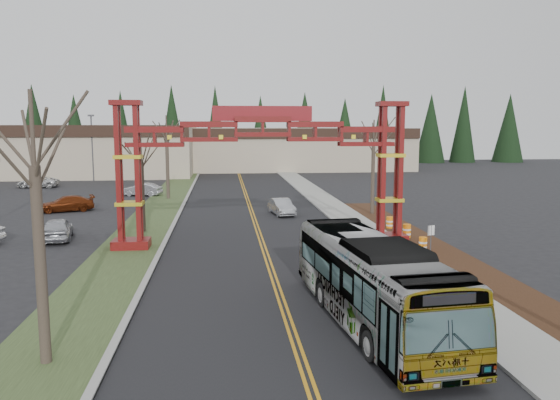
{
  "coord_description": "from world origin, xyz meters",
  "views": [
    {
      "loc": [
        -2.39,
        -15.12,
        7.43
      ],
      "look_at": [
        0.59,
        13.44,
        3.5
      ],
      "focal_mm": 35.0,
      "sensor_mm": 36.0,
      "label": 1
    }
  ],
  "objects": [
    {
      "name": "bare_tree_median_mid",
      "position": [
        -8.0,
        23.21,
        4.91
      ],
      "size": [
        3.08,
        3.08,
        6.97
      ],
      "color": "#382D26",
      "rests_on": "ground"
    },
    {
      "name": "lane_line_left",
      "position": [
        -0.12,
        25.0,
        0.03
      ],
      "size": [
        0.12,
        100.0,
        0.01
      ],
      "primitive_type": "cube",
      "color": "orange",
      "rests_on": "road"
    },
    {
      "name": "curb_left",
      "position": [
        -6.15,
        25.0,
        0.07
      ],
      "size": [
        0.3,
        110.0,
        0.15
      ],
      "primitive_type": "cube",
      "color": "#9B9A96",
      "rests_on": "ground"
    },
    {
      "name": "transit_bus",
      "position": [
        3.09,
        4.17,
        1.65
      ],
      "size": [
        3.93,
        12.04,
        3.29
      ],
      "primitive_type": "imported",
      "rotation": [
        0.0,
        0.0,
        0.1
      ],
      "color": "#999BA1",
      "rests_on": "ground"
    },
    {
      "name": "ground",
      "position": [
        0.0,
        0.0,
        0.0
      ],
      "size": [
        200.0,
        200.0,
        0.0
      ],
      "primitive_type": "plane",
      "color": "black",
      "rests_on": "ground"
    },
    {
      "name": "curb_right",
      "position": [
        6.15,
        25.0,
        0.07
      ],
      "size": [
        0.3,
        110.0,
        0.15
      ],
      "primitive_type": "cube",
      "color": "#9B9A96",
      "rests_on": "ground"
    },
    {
      "name": "parked_car_far_b",
      "position": [
        -24.68,
        52.95,
        0.67
      ],
      "size": [
        4.87,
        2.36,
        1.34
      ],
      "primitive_type": "imported",
      "rotation": [
        0.0,
        0.0,
        4.68
      ],
      "color": "silver",
      "rests_on": "ground"
    },
    {
      "name": "silver_sedan",
      "position": [
        2.43,
        29.8,
        0.68
      ],
      "size": [
        2.11,
        4.29,
        1.35
      ],
      "primitive_type": "imported",
      "rotation": [
        0.0,
        0.0,
        0.17
      ],
      "color": "#A5A8AD",
      "rests_on": "ground"
    },
    {
      "name": "barrel_mid",
      "position": [
        9.59,
        19.12,
        0.5
      ],
      "size": [
        0.54,
        0.54,
        0.99
      ],
      "color": "orange",
      "rests_on": "ground"
    },
    {
      "name": "retail_building_west",
      "position": [
        -30.0,
        71.96,
        3.76
      ],
      "size": [
        46.0,
        22.3,
        7.5
      ],
      "color": "#B9AB8D",
      "rests_on": "ground"
    },
    {
      "name": "parked_car_far_a",
      "position": [
        -11.0,
        43.6,
        0.68
      ],
      "size": [
        4.37,
        2.52,
        1.36
      ],
      "primitive_type": "imported",
      "rotation": [
        0.0,
        0.0,
        4.43
      ],
      "color": "#ABACB3",
      "rests_on": "ground"
    },
    {
      "name": "road",
      "position": [
        0.0,
        25.0,
        0.01
      ],
      "size": [
        12.0,
        110.0,
        0.02
      ],
      "primitive_type": "cube",
      "color": "black",
      "rests_on": "ground"
    },
    {
      "name": "lane_line_right",
      "position": [
        0.12,
        25.0,
        0.03
      ],
      "size": [
        0.12,
        100.0,
        0.01
      ],
      "primitive_type": "cube",
      "color": "orange",
      "rests_on": "road"
    },
    {
      "name": "parked_car_near_a",
      "position": [
        -13.22,
        21.19,
        0.74
      ],
      "size": [
        2.55,
        4.62,
        1.49
      ],
      "primitive_type": "imported",
      "rotation": [
        0.0,
        0.0,
        3.33
      ],
      "color": "#AAACB2",
      "rests_on": "ground"
    },
    {
      "name": "grass_median",
      "position": [
        -8.0,
        25.0,
        0.04
      ],
      "size": [
        4.0,
        110.0,
        0.08
      ],
      "primitive_type": "cube",
      "color": "#334422",
      "rests_on": "ground"
    },
    {
      "name": "street_sign",
      "position": [
        8.94,
        13.31,
        1.43
      ],
      "size": [
        0.43,
        0.2,
        1.98
      ],
      "color": "#3F3F44",
      "rests_on": "ground"
    },
    {
      "name": "bare_tree_right_far",
      "position": [
        10.0,
        29.07,
        5.86
      ],
      "size": [
        3.02,
        3.02,
        7.9
      ],
      "color": "#382D26",
      "rests_on": "ground"
    },
    {
      "name": "landscape_strip",
      "position": [
        10.2,
        10.0,
        0.06
      ],
      "size": [
        2.6,
        50.0,
        0.12
      ],
      "primitive_type": "cube",
      "color": "black",
      "rests_on": "ground"
    },
    {
      "name": "gateway_arch",
      "position": [
        0.0,
        18.0,
        5.98
      ],
      "size": [
        18.2,
        1.6,
        8.9
      ],
      "color": "#57100B",
      "rests_on": "ground"
    },
    {
      "name": "barrel_south",
      "position": [
        9.28,
        15.38,
        0.45
      ],
      "size": [
        0.49,
        0.49,
        0.91
      ],
      "color": "orange",
      "rests_on": "ground"
    },
    {
      "name": "sidewalk_right",
      "position": [
        7.6,
        25.0,
        0.08
      ],
      "size": [
        2.6,
        110.0,
        0.14
      ],
      "primitive_type": "cube",
      "color": "gray",
      "rests_on": "ground"
    },
    {
      "name": "parked_car_mid_a",
      "position": [
        -16.05,
        33.5,
        0.68
      ],
      "size": [
        5.06,
        3.33,
        1.36
      ],
      "primitive_type": "imported",
      "rotation": [
        0.0,
        0.0,
        5.04
      ],
      "color": "maroon",
      "rests_on": "ground"
    },
    {
      "name": "bare_tree_median_near",
      "position": [
        -8.0,
        1.8,
        6.19
      ],
      "size": [
        3.42,
        3.42,
        8.49
      ],
      "color": "#382D26",
      "rests_on": "ground"
    },
    {
      "name": "bare_tree_median_far",
      "position": [
        -8.0,
        40.78,
        6.1
      ],
      "size": [
        3.5,
        3.5,
        8.45
      ],
      "color": "#382D26",
      "rests_on": "ground"
    },
    {
      "name": "retail_building_east",
      "position": [
        10.0,
        79.95,
        3.51
      ],
      "size": [
        38.0,
        20.3,
        7.0
      ],
      "color": "#B9AB8D",
      "rests_on": "ground"
    },
    {
      "name": "conifer_treeline",
      "position": [
        0.25,
        92.0,
        6.49
      ],
      "size": [
        116.1,
        5.6,
        13.0
      ],
      "color": "black",
      "rests_on": "ground"
    },
    {
      "name": "barrel_north",
      "position": [
        9.48,
        22.46,
        0.47
      ],
      "size": [
        0.51,
        0.51,
        0.94
      ],
      "color": "orange",
      "rests_on": "ground"
    },
    {
      "name": "light_pole_far",
      "position": [
        -19.96,
        61.04,
        5.14
      ],
      "size": [
        0.77,
        0.39,
        8.89
      ],
      "color": "#3F3F44",
      "rests_on": "ground"
    }
  ]
}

